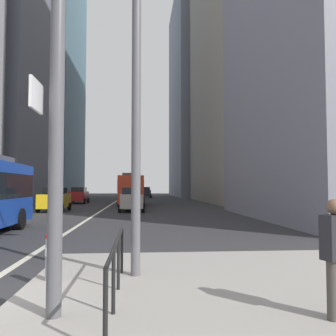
{
  "coord_description": "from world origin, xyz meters",
  "views": [
    {
      "loc": [
        3.18,
        -6.42,
        2.04
      ],
      "look_at": [
        5.83,
        26.95,
        3.76
      ],
      "focal_mm": 38.48,
      "sensor_mm": 36.0,
      "label": 1
    }
  ],
  "objects": [
    {
      "name": "lane_centre_line",
      "position": [
        0.0,
        30.0,
        0.01
      ],
      "size": [
        0.2,
        80.0,
        0.01
      ],
      "primitive_type": "cube",
      "color": "beige",
      "rests_on": "ground"
    },
    {
      "name": "bollard_back",
      "position": [
        1.38,
        1.09,
        0.66
      ],
      "size": [
        0.2,
        0.2,
        0.93
      ],
      "color": "#99999E",
      "rests_on": "median_island"
    },
    {
      "name": "office_tower_right_far",
      "position": [
        17.0,
        67.43,
        20.89
      ],
      "size": [
        13.46,
        25.56,
        41.77
      ],
      "primitive_type": "cube",
      "color": "slate",
      "rests_on": "ground"
    },
    {
      "name": "city_bus_red_receding",
      "position": [
        2.32,
        33.1,
        1.84
      ],
      "size": [
        2.75,
        10.64,
        3.4
      ],
      "color": "red",
      "rests_on": "ground"
    },
    {
      "name": "office_tower_left_far",
      "position": [
        -16.0,
        64.89,
        26.32
      ],
      "size": [
        13.66,
        22.35,
        52.65
      ],
      "primitive_type": "cube",
      "color": "slate",
      "rests_on": "ground"
    },
    {
      "name": "office_tower_right_mid",
      "position": [
        17.0,
        40.1,
        23.0
      ],
      "size": [
        10.85,
        24.92,
        45.99
      ],
      "primitive_type": "cube",
      "color": "gray",
      "rests_on": "ground"
    },
    {
      "name": "pedestrian_railing",
      "position": [
        2.8,
        -0.3,
        0.86
      ],
      "size": [
        0.06,
        3.88,
        0.98
      ],
      "color": "black",
      "rests_on": "median_island"
    },
    {
      "name": "pedestrian_waiting",
      "position": [
        5.99,
        -1.41,
        1.1
      ],
      "size": [
        0.43,
        0.34,
        1.71
      ],
      "color": "#423D38",
      "rests_on": "median_island"
    },
    {
      "name": "car_receding_far",
      "position": [
        4.26,
        59.17,
        0.99
      ],
      "size": [
        2.11,
        4.27,
        1.94
      ],
      "color": "#232838",
      "rests_on": "ground"
    },
    {
      "name": "car_receding_near",
      "position": [
        2.53,
        23.36,
        0.99
      ],
      "size": [
        2.11,
        4.45,
        1.94
      ],
      "color": "#B2A899",
      "rests_on": "ground"
    },
    {
      "name": "car_oncoming_mid",
      "position": [
        -3.76,
        23.81,
        0.99
      ],
      "size": [
        2.08,
        4.31,
        1.94
      ],
      "color": "gold",
      "rests_on": "ground"
    },
    {
      "name": "median_island",
      "position": [
        5.5,
        -1.0,
        0.07
      ],
      "size": [
        9.0,
        10.0,
        0.15
      ],
      "primitive_type": "cube",
      "color": "gray",
      "rests_on": "ground"
    },
    {
      "name": "ground_plane",
      "position": [
        0.0,
        20.0,
        0.0
      ],
      "size": [
        160.0,
        160.0,
        0.0
      ],
      "primitive_type": "plane",
      "color": "#303033"
    },
    {
      "name": "car_oncoming_far",
      "position": [
        -4.1,
        37.69,
        0.99
      ],
      "size": [
        2.07,
        4.12,
        1.94
      ],
      "color": "maroon",
      "rests_on": "ground"
    },
    {
      "name": "street_lamp_post",
      "position": [
        3.1,
        1.36,
        5.28
      ],
      "size": [
        5.5,
        0.32,
        8.0
      ],
      "color": "#56565B",
      "rests_on": "median_island"
    }
  ]
}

